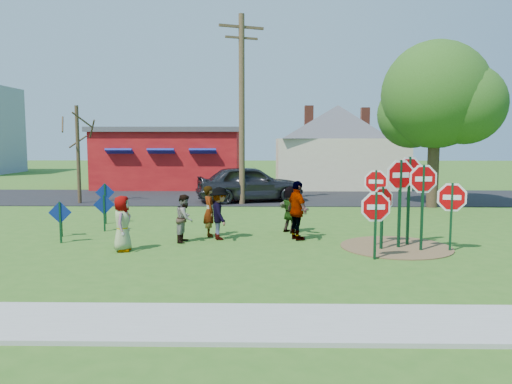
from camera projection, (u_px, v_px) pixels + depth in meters
The scene contains 27 objects.
ground at pixel (243, 240), 15.60m from camera, with size 120.00×120.00×0.00m, color #32611B.
sidewalk at pixel (225, 323), 8.43m from camera, with size 22.00×1.80×0.08m, color #9E9E99.
road at pixel (252, 197), 27.03m from camera, with size 120.00×7.50×0.04m, color black.
dirt_patch at pixel (396, 247), 14.52m from camera, with size 3.20×3.20×0.03m, color brown.
red_building at pixel (173, 157), 33.38m from camera, with size 9.40×7.69×3.90m.
cream_house at pixel (337, 143), 33.10m from camera, with size 9.40×9.40×6.50m.
stop_sign_a at pixel (376, 211), 12.96m from camera, with size 1.07×0.07×1.92m.
stop_sign_b at pixel (376, 188), 14.60m from camera, with size 0.91×0.21×2.37m.
stop_sign_c at pixel (423, 188), 13.88m from camera, with size 1.09×0.12×2.59m.
stop_sign_d at pixel (409, 178), 14.64m from camera, with size 1.09×0.35×2.78m.
stop_sign_e at pixel (382, 205), 14.10m from camera, with size 0.95×0.55×1.96m.
stop_sign_f at pixel (452, 201), 13.89m from camera, with size 1.07×0.27×2.08m.
stop_sign_g at pixel (400, 184), 14.25m from camera, with size 1.14×0.34×2.71m.
blue_diamond_a at pixel (60, 217), 15.08m from camera, with size 0.68×0.11×1.28m.
blue_diamond_b at pixel (61, 216), 16.09m from camera, with size 0.57×0.14×1.11m.
blue_diamond_c at pixel (104, 209), 17.03m from camera, with size 0.69×0.17×1.28m.
blue_diamond_d at pixel (105, 198), 18.51m from camera, with size 0.69×0.14×1.53m.
person_a at pixel (122, 224), 13.98m from camera, with size 0.77×0.50×1.57m, color #454E89.
person_b at pixel (209, 211), 16.12m from camera, with size 0.60×0.39×1.65m, color #256756.
person_c at pixel (185, 218), 15.26m from camera, with size 0.71×0.55×1.46m, color brown.
person_d at pixel (220, 213), 15.61m from camera, with size 1.07×0.61×1.65m, color #353439.
person_e at pixel (297, 211), 15.52m from camera, with size 1.09×0.45×1.86m, color #492F54.
person_f at pixel (291, 209), 16.79m from camera, with size 1.47×0.47×1.58m, color #1F552B.
suv at pixel (250, 183), 25.02m from camera, with size 2.14×5.32×1.81m, color #313137.
utility_pole at pixel (242, 106), 23.65m from camera, with size 2.08×0.92×8.97m.
leafy_tree at pixel (438, 101), 22.72m from camera, with size 5.36×4.89×7.61m.
bare_tree_west at pixel (78, 141), 24.11m from camera, with size 1.80×1.80×4.77m.
Camera 1 is at (0.66, -15.35, 3.13)m, focal length 35.00 mm.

